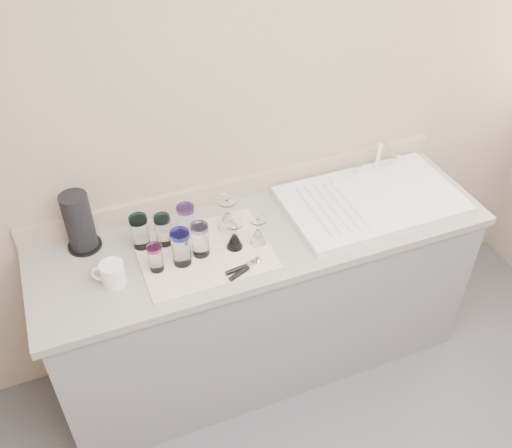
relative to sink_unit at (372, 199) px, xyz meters
name	(u,v)px	position (x,y,z in m)	size (l,w,h in m)	color
room_envelope	(470,338)	(-0.55, -1.20, 0.64)	(3.54, 3.50, 2.52)	#4B4B50
counter_unit	(263,299)	(-0.55, 0.00, -0.47)	(2.06, 0.62, 0.90)	slate
sink_unit	(372,199)	(0.00, 0.00, 0.00)	(0.82, 0.50, 0.22)	white
dish_towel	(205,253)	(-0.84, -0.04, -0.02)	(0.55, 0.42, 0.01)	white
tumbler_teal	(140,231)	(-1.08, 0.10, 0.07)	(0.08, 0.08, 0.16)	white
tumbler_cyan	(163,230)	(-0.98, 0.08, 0.06)	(0.07, 0.07, 0.14)	white
tumbler_purple	(186,221)	(-0.88, 0.09, 0.07)	(0.08, 0.08, 0.15)	white
tumbler_magenta	(156,258)	(-1.05, -0.07, 0.05)	(0.06, 0.06, 0.12)	white
tumbler_blue	(181,247)	(-0.94, -0.07, 0.07)	(0.08, 0.08, 0.16)	white
tumbler_lavender	(200,240)	(-0.86, -0.04, 0.07)	(0.08, 0.08, 0.15)	white
goblet_back_left	(228,219)	(-0.70, 0.07, 0.04)	(0.09, 0.09, 0.16)	white
goblet_front_left	(235,239)	(-0.71, -0.06, 0.03)	(0.07, 0.07, 0.13)	white
goblet_front_right	(258,234)	(-0.61, -0.07, 0.03)	(0.07, 0.07, 0.13)	white
can_opener	(244,268)	(-0.72, -0.21, 0.00)	(0.16, 0.08, 0.02)	silver
white_mug	(112,274)	(-1.23, -0.07, 0.03)	(0.15, 0.13, 0.10)	white
paper_towel_roll	(79,223)	(-1.31, 0.19, 0.11)	(0.15, 0.15, 0.27)	black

